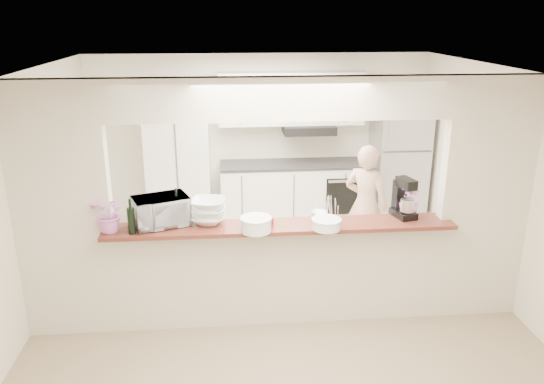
{
  "coord_description": "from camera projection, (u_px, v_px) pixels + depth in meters",
  "views": [
    {
      "loc": [
        -0.51,
        -4.79,
        3.03
      ],
      "look_at": [
        -0.06,
        0.3,
        1.31
      ],
      "focal_mm": 35.0,
      "sensor_mm": 36.0,
      "label": 1
    }
  ],
  "objects": [
    {
      "name": "floor",
      "position": [
        280.0,
        319.0,
        5.53
      ],
      "size": [
        6.0,
        6.0,
        0.0
      ],
      "primitive_type": "plane",
      "color": "tan",
      "rests_on": "ground"
    },
    {
      "name": "tile_overlay",
      "position": [
        268.0,
        255.0,
        6.99
      ],
      "size": [
        5.0,
        2.9,
        0.01
      ],
      "primitive_type": "cube",
      "color": "silver",
      "rests_on": "floor"
    },
    {
      "name": "partition",
      "position": [
        281.0,
        185.0,
        5.06
      ],
      "size": [
        5.0,
        0.15,
        2.5
      ],
      "color": "beige",
      "rests_on": "floor"
    },
    {
      "name": "bar_counter",
      "position": [
        280.0,
        270.0,
        5.35
      ],
      "size": [
        3.4,
        0.38,
        1.09
      ],
      "color": "beige",
      "rests_on": "floor"
    },
    {
      "name": "kitchen_cabinets",
      "position": [
        248.0,
        161.0,
        7.78
      ],
      "size": [
        3.15,
        0.62,
        2.25
      ],
      "color": "silver",
      "rests_on": "floor"
    },
    {
      "name": "refrigerator",
      "position": [
        398.0,
        167.0,
        7.94
      ],
      "size": [
        0.75,
        0.7,
        1.7
      ],
      "primitive_type": "cube",
      "color": "#AAA9AE",
      "rests_on": "floor"
    },
    {
      "name": "flower_left",
      "position": [
        110.0,
        214.0,
        4.92
      ],
      "size": [
        0.4,
        0.37,
        0.36
      ],
      "primitive_type": "imported",
      "rotation": [
        0.0,
        0.0,
        -0.33
      ],
      "color": "#D26FB8",
      "rests_on": "bar_counter"
    },
    {
      "name": "wine_bottle_a",
      "position": [
        131.0,
        220.0,
        4.88
      ],
      "size": [
        0.07,
        0.07,
        0.34
      ],
      "color": "black",
      "rests_on": "bar_counter"
    },
    {
      "name": "wine_bottle_b",
      "position": [
        177.0,
        210.0,
        5.12
      ],
      "size": [
        0.07,
        0.07,
        0.36
      ],
      "color": "black",
      "rests_on": "bar_counter"
    },
    {
      "name": "toaster_oven",
      "position": [
        161.0,
        211.0,
        5.09
      ],
      "size": [
        0.6,
        0.51,
        0.28
      ],
      "primitive_type": "imported",
      "rotation": [
        0.0,
        0.0,
        0.37
      ],
      "color": "silver",
      "rests_on": "bar_counter"
    },
    {
      "name": "serving_bowls",
      "position": [
        208.0,
        212.0,
        5.14
      ],
      "size": [
        0.38,
        0.38,
        0.24
      ],
      "primitive_type": "imported",
      "rotation": [
        0.0,
        0.0,
        -0.17
      ],
      "color": "white",
      "rests_on": "bar_counter"
    },
    {
      "name": "plate_stack_a",
      "position": [
        256.0,
        224.0,
        4.96
      ],
      "size": [
        0.3,
        0.3,
        0.14
      ],
      "color": "white",
      "rests_on": "bar_counter"
    },
    {
      "name": "plate_stack_b",
      "position": [
        326.0,
        224.0,
        5.03
      ],
      "size": [
        0.28,
        0.28,
        0.1
      ],
      "color": "white",
      "rests_on": "bar_counter"
    },
    {
      "name": "red_bowl",
      "position": [
        265.0,
        221.0,
        5.13
      ],
      "size": [
        0.16,
        0.16,
        0.08
      ],
      "primitive_type": "cylinder",
      "color": "maroon",
      "rests_on": "bar_counter"
    },
    {
      "name": "tan_bowl",
      "position": [
        319.0,
        215.0,
        5.28
      ],
      "size": [
        0.16,
        0.16,
        0.08
      ],
      "primitive_type": "cylinder",
      "color": "beige",
      "rests_on": "bar_counter"
    },
    {
      "name": "utensil_caddy",
      "position": [
        325.0,
        210.0,
        5.24
      ],
      "size": [
        0.26,
        0.15,
        0.24
      ],
      "color": "silver",
      "rests_on": "bar_counter"
    },
    {
      "name": "stand_mixer",
      "position": [
        404.0,
        199.0,
        5.29
      ],
      "size": [
        0.23,
        0.31,
        0.41
      ],
      "color": "black",
      "rests_on": "bar_counter"
    },
    {
      "name": "flower_right",
      "position": [
        409.0,
        200.0,
        5.29
      ],
      "size": [
        0.26,
        0.26,
        0.35
      ],
      "primitive_type": "imported",
      "rotation": [
        0.0,
        0.0,
        0.41
      ],
      "color": "#B263B8",
      "rests_on": "bar_counter"
    },
    {
      "name": "person",
      "position": [
        366.0,
        206.0,
        6.58
      ],
      "size": [
        0.67,
        0.63,
        1.54
      ],
      "primitive_type": "imported",
      "rotation": [
        0.0,
        0.0,
        2.5
      ],
      "color": "tan",
      "rests_on": "floor"
    }
  ]
}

